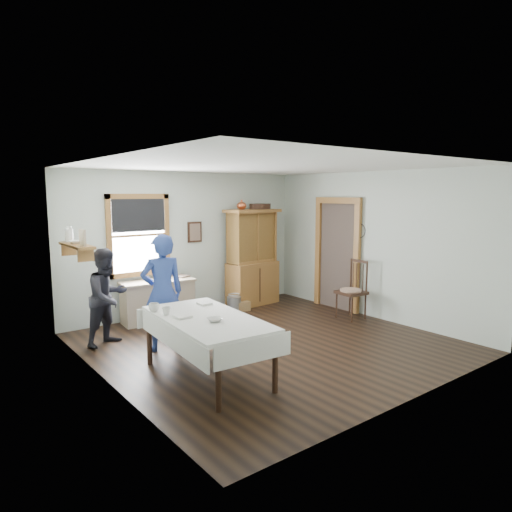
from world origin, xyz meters
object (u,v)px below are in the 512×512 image
at_px(work_counter, 158,301).
at_px(wicker_basket, 241,306).
at_px(dining_table, 207,347).
at_px(woman_blue, 162,297).
at_px(figure_dark, 108,300).
at_px(spindle_chair, 351,290).
at_px(pail, 234,304).
at_px(china_hutch, 253,257).

distance_m(work_counter, wicker_basket, 1.68).
bearing_deg(dining_table, woman_blue, 88.58).
xyz_separation_m(dining_table, figure_dark, (-0.52, 2.01, 0.30)).
bearing_deg(wicker_basket, figure_dark, -171.76).
relative_size(spindle_chair, woman_blue, 0.68).
bearing_deg(pail, china_hutch, 21.20).
xyz_separation_m(work_counter, pail, (1.48, -0.27, -0.23)).
bearing_deg(spindle_chair, figure_dark, 166.12).
distance_m(pail, woman_blue, 2.49).
bearing_deg(work_counter, wicker_basket, -5.98).
height_order(china_hutch, spindle_chair, china_hutch).
distance_m(china_hutch, wicker_basket, 1.07).
bearing_deg(woman_blue, wicker_basket, -141.74).
xyz_separation_m(dining_table, pail, (2.13, 2.46, -0.24)).
xyz_separation_m(pail, figure_dark, (-2.64, -0.45, 0.54)).
xyz_separation_m(wicker_basket, figure_dark, (-2.79, -0.40, 0.60)).
height_order(dining_table, wicker_basket, dining_table).
height_order(work_counter, wicker_basket, work_counter).
bearing_deg(dining_table, pail, 49.19).
bearing_deg(woman_blue, work_counter, -101.45).
bearing_deg(spindle_chair, china_hutch, 114.73).
bearing_deg(figure_dark, woman_blue, -76.00).
distance_m(china_hutch, spindle_chair, 2.18).
height_order(dining_table, pail, dining_table).
bearing_deg(china_hutch, dining_table, -139.99).
xyz_separation_m(work_counter, figure_dark, (-1.16, -0.72, 0.31)).
xyz_separation_m(work_counter, china_hutch, (2.13, -0.02, 0.61)).
distance_m(pail, wicker_basket, 0.16).
bearing_deg(figure_dark, spindle_chair, -41.08).
bearing_deg(dining_table, figure_dark, 104.47).
distance_m(woman_blue, figure_dark, 0.92).
bearing_deg(figure_dark, work_counter, 8.34).
bearing_deg(wicker_basket, china_hutch, 30.34).
distance_m(work_counter, spindle_chair, 3.53).
relative_size(wicker_basket, figure_dark, 0.22).
relative_size(spindle_chair, figure_dark, 0.79).
distance_m(spindle_chair, figure_dark, 4.26).
height_order(spindle_chair, pail, spindle_chair).
xyz_separation_m(china_hutch, woman_blue, (-2.74, -1.42, -0.19)).
relative_size(work_counter, figure_dark, 0.95).
distance_m(china_hutch, pail, 1.09).
bearing_deg(wicker_basket, work_counter, 169.17).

